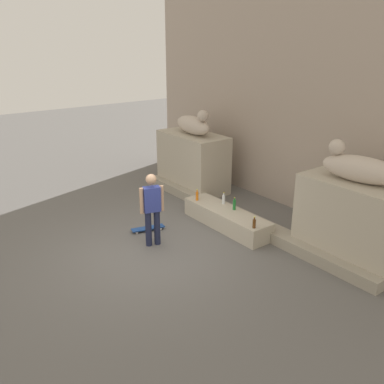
# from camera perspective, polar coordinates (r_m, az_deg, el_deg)

# --- Properties ---
(ground_plane) EXTENTS (40.00, 40.00, 0.00)m
(ground_plane) POSITION_cam_1_polar(r_m,az_deg,el_deg) (9.33, -5.18, -8.01)
(ground_plane) COLOR #605E5B
(facade_wall) EXTENTS (11.87, 0.60, 6.16)m
(facade_wall) POSITION_cam_1_polar(r_m,az_deg,el_deg) (11.44, 15.03, 12.97)
(facade_wall) COLOR #AE9C8D
(facade_wall) RESTS_ON ground_plane
(pedestal_left) EXTENTS (2.25, 1.14, 1.71)m
(pedestal_left) POSITION_cam_1_polar(r_m,az_deg,el_deg) (12.76, 0.12, 4.14)
(pedestal_left) COLOR #B7AD99
(pedestal_left) RESTS_ON ground_plane
(pedestal_right) EXTENTS (2.25, 1.14, 1.71)m
(pedestal_right) POSITION_cam_1_polar(r_m,az_deg,el_deg) (9.27, 21.08, -3.72)
(pedestal_right) COLOR #B7AD99
(pedestal_right) RESTS_ON ground_plane
(statue_reclining_left) EXTENTS (1.65, 0.74, 0.78)m
(statue_reclining_left) POSITION_cam_1_polar(r_m,az_deg,el_deg) (12.46, 0.21, 9.13)
(statue_reclining_left) COLOR beige
(statue_reclining_left) RESTS_ON pedestal_left
(statue_reclining_right) EXTENTS (1.68, 0.84, 0.78)m
(statue_reclining_right) POSITION_cam_1_polar(r_m,az_deg,el_deg) (8.90, 21.79, 3.06)
(statue_reclining_right) COLOR beige
(statue_reclining_right) RESTS_ON pedestal_right
(ledge_block) EXTENTS (2.55, 0.67, 0.45)m
(ledge_block) POSITION_cam_1_polar(r_m,az_deg,el_deg) (10.36, 4.66, -3.59)
(ledge_block) COLOR #B7AD99
(ledge_block) RESTS_ON ground_plane
(skater) EXTENTS (0.30, 0.52, 1.67)m
(skater) POSITION_cam_1_polar(r_m,az_deg,el_deg) (9.23, -5.44, -2.00)
(skater) COLOR #1E233F
(skater) RESTS_ON ground_plane
(skateboard) EXTENTS (0.39, 0.82, 0.08)m
(skateboard) POSITION_cam_1_polar(r_m,az_deg,el_deg) (10.26, -5.99, -4.89)
(skateboard) COLOR navy
(skateboard) RESTS_ON ground_plane
(bottle_orange) EXTENTS (0.07, 0.07, 0.29)m
(bottle_orange) POSITION_cam_1_polar(r_m,az_deg,el_deg) (10.80, 0.69, -0.52)
(bottle_orange) COLOR orange
(bottle_orange) RESTS_ON ledge_block
(bottle_brown) EXTENTS (0.07, 0.07, 0.27)m
(bottle_brown) POSITION_cam_1_polar(r_m,az_deg,el_deg) (9.37, 8.42, -4.23)
(bottle_brown) COLOR #593314
(bottle_brown) RESTS_ON ledge_block
(bottle_green) EXTENTS (0.07, 0.07, 0.32)m
(bottle_green) POSITION_cam_1_polar(r_m,az_deg,el_deg) (10.26, 5.76, -1.71)
(bottle_green) COLOR #1E722D
(bottle_green) RESTS_ON ledge_block
(bottle_clear) EXTENTS (0.08, 0.08, 0.30)m
(bottle_clear) POSITION_cam_1_polar(r_m,az_deg,el_deg) (10.60, 4.30, -0.97)
(bottle_clear) COLOR silver
(bottle_clear) RESTS_ON ledge_block
(stair_step) EXTENTS (7.73, 0.50, 0.25)m
(stair_step) POSITION_cam_1_polar(r_m,az_deg,el_deg) (10.69, 6.48, -3.47)
(stair_step) COLOR gray
(stair_step) RESTS_ON ground_plane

